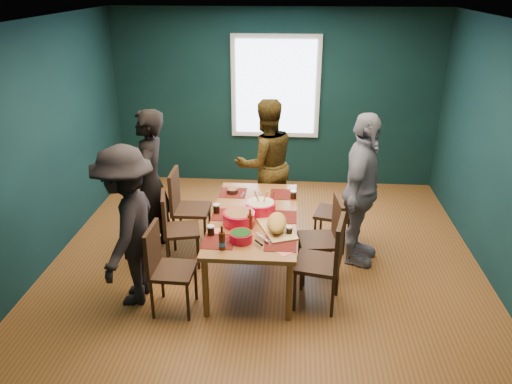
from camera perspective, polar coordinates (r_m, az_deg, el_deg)
room at (r=5.65m, az=1.28°, el=5.63°), size 5.01×5.01×2.71m
dining_table at (r=5.46m, az=-0.21°, el=-3.37°), size 0.93×1.85×0.70m
chair_left_far at (r=6.14m, az=-8.28°, el=-1.18°), size 0.45×0.45×0.97m
chair_left_mid at (r=5.75m, az=-9.39°, el=-3.59°), size 0.48×0.48×0.89m
chair_left_near at (r=5.00m, az=-10.51°, el=-7.93°), size 0.42×0.42×0.92m
chair_right_far at (r=6.10m, az=9.67°, el=-1.75°), size 0.51×0.51×0.92m
chair_right_mid at (r=5.47m, az=8.18°, el=-4.63°), size 0.47×0.47×0.94m
chair_right_near at (r=5.00m, az=8.17°, el=-7.31°), size 0.51×0.51×0.97m
person_far_left at (r=5.93m, az=-11.99°, el=0.93°), size 0.45×0.66×1.76m
person_back at (r=6.50m, az=1.11°, el=3.25°), size 1.03×0.94×1.71m
person_right at (r=5.71m, az=11.94°, el=0.15°), size 0.73×1.13×1.78m
person_near_left at (r=5.08m, az=-14.48°, el=-3.88°), size 0.62×1.08×1.66m
bowl_salad at (r=5.23m, az=-1.97°, el=-2.97°), size 0.34×0.34×0.14m
bowl_dumpling at (r=5.46m, az=0.53°, el=-1.74°), size 0.33×0.33×0.31m
bowl_herbs at (r=4.91m, az=-1.73°, el=-5.10°), size 0.23×0.23×0.10m
cutting_board at (r=5.11m, az=2.37°, el=-3.70°), size 0.46×0.70×0.15m
small_bowl at (r=5.99m, az=-2.71°, el=0.13°), size 0.14×0.14×0.06m
beer_bottle_a at (r=4.77m, az=-3.90°, el=-5.61°), size 0.07×0.07×0.25m
beer_bottle_b at (r=5.13m, az=-0.69°, el=-3.36°), size 0.06×0.06×0.22m
cola_glass_a at (r=5.04m, az=-5.18°, el=-4.35°), size 0.08×0.08×0.11m
cola_glass_b at (r=5.04m, az=3.82°, el=-4.39°), size 0.07×0.07×0.09m
cola_glass_c at (r=5.85m, az=4.30°, el=-0.25°), size 0.07×0.07×0.10m
cola_glass_d at (r=5.49m, az=-4.54°, el=-1.86°), size 0.08×0.08×0.11m
napkin_a at (r=5.49m, az=3.71°, el=-2.52°), size 0.16×0.16×0.00m
napkin_b at (r=5.13m, az=-4.51°, el=-4.48°), size 0.16×0.16×0.00m
napkin_c at (r=4.76m, az=3.24°, el=-6.88°), size 0.18×0.18×0.00m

